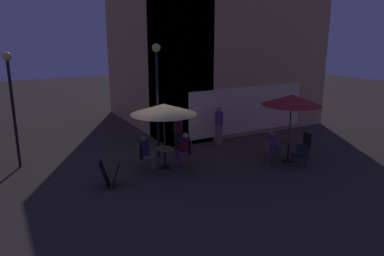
# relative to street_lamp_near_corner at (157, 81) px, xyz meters

# --- Properties ---
(ground_plane) EXTENTS (60.00, 60.00, 0.00)m
(ground_plane) POSITION_rel_street_lamp_near_corner_xyz_m (-0.28, -0.76, -2.97)
(ground_plane) COLOR #3C342B
(cafe_building) EXTENTS (8.94, 8.50, 9.87)m
(cafe_building) POSITION_rel_street_lamp_near_corner_xyz_m (3.70, 3.40, 1.96)
(cafe_building) COLOR tan
(cafe_building) RESTS_ON ground
(street_lamp_near_corner) EXTENTS (0.32, 0.32, 4.33)m
(street_lamp_near_corner) POSITION_rel_street_lamp_near_corner_xyz_m (0.00, 0.00, 0.00)
(street_lamp_near_corner) COLOR black
(street_lamp_near_corner) RESTS_ON ground
(street_lamp_down_street) EXTENTS (0.30, 0.30, 4.09)m
(street_lamp_down_street) POSITION_rel_street_lamp_near_corner_xyz_m (-4.85, 1.35, -0.19)
(street_lamp_down_street) COLOR black
(street_lamp_down_street) RESTS_ON ground
(menu_sandwich_board) EXTENTS (0.78, 0.73, 0.86)m
(menu_sandwich_board) POSITION_rel_street_lamp_near_corner_xyz_m (-2.50, -1.95, -2.53)
(menu_sandwich_board) COLOR black
(menu_sandwich_board) RESTS_ON ground
(cafe_table_0) EXTENTS (0.65, 0.65, 0.74)m
(cafe_table_0) POSITION_rel_street_lamp_near_corner_xyz_m (-0.31, -1.25, -2.46)
(cafe_table_0) COLOR black
(cafe_table_0) RESTS_ON ground
(cafe_table_1) EXTENTS (0.73, 0.73, 0.78)m
(cafe_table_1) POSITION_rel_street_lamp_near_corner_xyz_m (4.06, -2.82, -2.40)
(cafe_table_1) COLOR black
(cafe_table_1) RESTS_ON ground
(patio_umbrella_0) EXTENTS (2.30, 2.30, 2.34)m
(patio_umbrella_0) POSITION_rel_street_lamp_near_corner_xyz_m (-0.31, -1.25, -0.82)
(patio_umbrella_0) COLOR black
(patio_umbrella_0) RESTS_ON ground
(patio_umbrella_1) EXTENTS (2.18, 2.18, 2.54)m
(patio_umbrella_1) POSITION_rel_street_lamp_near_corner_xyz_m (4.06, -2.82, -0.63)
(patio_umbrella_1) COLOR black
(patio_umbrella_1) RESTS_ON ground
(cafe_chair_0) EXTENTS (0.46, 0.46, 0.97)m
(cafe_chair_0) POSITION_rel_street_lamp_near_corner_xyz_m (0.53, -1.40, -2.39)
(cafe_chair_0) COLOR #4C4227
(cafe_chair_0) RESTS_ON ground
(cafe_chair_1) EXTENTS (0.54, 0.54, 0.93)m
(cafe_chair_1) POSITION_rel_street_lamp_near_corner_xyz_m (-1.10, -1.02, -2.42)
(cafe_chair_1) COLOR brown
(cafe_chair_1) RESTS_ON ground
(cafe_chair_2) EXTENTS (0.51, 0.51, 0.88)m
(cafe_chair_2) POSITION_rel_street_lamp_near_corner_xyz_m (3.25, -2.67, -2.43)
(cafe_chair_2) COLOR brown
(cafe_chair_2) RESTS_ON ground
(cafe_chair_3) EXTENTS (0.52, 0.52, 0.94)m
(cafe_chair_3) POSITION_rel_street_lamp_near_corner_xyz_m (3.85, -3.64, -2.41)
(cafe_chair_3) COLOR black
(cafe_chair_3) RESTS_ON ground
(cafe_chair_4) EXTENTS (0.40, 0.40, 0.99)m
(cafe_chair_4) POSITION_rel_street_lamp_near_corner_xyz_m (4.90, -2.84, -2.38)
(cafe_chair_4) COLOR black
(cafe_chair_4) RESTS_ON ground
(patron_seated_0) EXTENTS (0.55, 0.43, 1.24)m
(patron_seated_0) POSITION_rel_street_lamp_near_corner_xyz_m (0.39, -1.38, -2.26)
(patron_seated_0) COLOR #5C3E68
(patron_seated_0) RESTS_ON ground
(patron_seated_1) EXTENTS (0.53, 0.42, 1.24)m
(patron_seated_1) POSITION_rel_street_lamp_near_corner_xyz_m (-0.95, -1.07, -2.27)
(patron_seated_1) COLOR #767157
(patron_seated_1) RESTS_ON ground
(patron_seated_2) EXTENTS (0.54, 0.40, 1.26)m
(patron_seated_2) POSITION_rel_street_lamp_near_corner_xyz_m (3.38, -2.70, -2.25)
(patron_seated_2) COLOR #274339
(patron_seated_2) RESTS_ON ground
(patron_standing_3) EXTENTS (0.37, 0.37, 1.72)m
(patron_standing_3) POSITION_rel_street_lamp_near_corner_xyz_m (0.87, 0.01, -2.10)
(patron_standing_3) COLOR black
(patron_standing_3) RESTS_ON ground
(patron_standing_4) EXTENTS (0.35, 0.35, 1.65)m
(patron_standing_4) POSITION_rel_street_lamp_near_corner_xyz_m (2.93, 0.23, -2.14)
(patron_standing_4) COLOR #826459
(patron_standing_4) RESTS_ON ground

